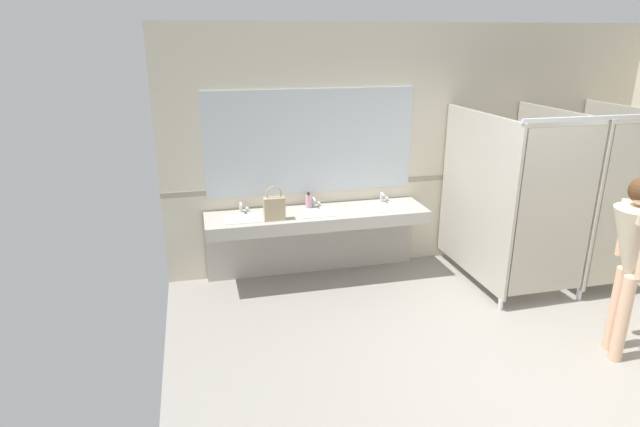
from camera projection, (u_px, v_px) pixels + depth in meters
The scene contains 9 objects.
ground_plane at pixel (537, 373), 4.54m from camera, with size 6.29×5.55×0.10m, color gray.
wall_back at pixel (425, 147), 6.39m from camera, with size 6.29×0.12×2.86m, color beige.
wall_back_tile_band at pixel (425, 179), 6.45m from camera, with size 6.29×0.01×0.06m, color #9E937F.
vanity_counter at pixel (316, 227), 6.06m from camera, with size 2.51×0.60×0.95m.
mirror_panel at pixel (311, 142), 5.96m from camera, with size 2.41×0.02×1.18m, color silver.
bathroom_stalls at pixel (562, 195), 5.83m from camera, with size 1.96×1.52×1.99m.
person_standing at pixel (633, 247), 4.40m from camera, with size 0.53×0.53×1.64m.
handbag at pixel (274, 208), 5.62m from camera, with size 0.23×0.11×0.38m.
soap_dispenser at pixel (309, 201), 6.04m from camera, with size 0.07×0.07×0.18m.
Camera 1 is at (-2.74, -3.30, 2.72)m, focal length 29.46 mm.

